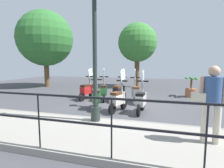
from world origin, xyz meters
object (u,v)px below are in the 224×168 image
pedestrian_with_bag (211,98)px  scooter_far_2 (104,91)px  scooter_far_1 (119,91)px  scooter_far_0 (135,92)px  scooter_far_3 (87,90)px  lamp_post_near (95,58)px  scooter_near_0 (141,100)px  tree_distant (137,43)px  potted_palm (191,89)px  scooter_near_2 (96,97)px  scooter_near_1 (118,99)px  tree_large (45,39)px

pedestrian_with_bag → scooter_far_2: bearing=51.4°
scooter_far_1 → scooter_far_2: size_ratio=1.00×
scooter_far_0 → scooter_far_3: size_ratio=1.00×
scooter_far_3 → pedestrian_with_bag: bearing=-119.8°
lamp_post_near → scooter_far_3: size_ratio=2.63×
scooter_near_0 → tree_distant: bearing=12.7°
tree_distant → scooter_far_0: size_ratio=3.06×
potted_palm → scooter_far_3: scooter_far_3 is taller
scooter_near_2 → scooter_far_0: (1.45, -1.32, 0.00)m
scooter_near_1 → scooter_far_3: same height
tree_distant → scooter_far_1: 5.91m
scooter_far_0 → scooter_far_2: bearing=73.4°
pedestrian_with_bag → scooter_far_2: size_ratio=1.03×
scooter_far_3 → potted_palm: bearing=-55.3°
scooter_far_1 → scooter_far_3: bearing=107.6°
tree_large → lamp_post_near: bearing=-136.2°
scooter_near_2 → scooter_far_3: size_ratio=1.00×
pedestrian_with_bag → scooter_far_0: 4.43m
pedestrian_with_bag → scooter_far_2: 5.36m
tree_distant → scooter_far_1: size_ratio=3.06×
tree_distant → scooter_near_1: bearing=-177.9°
scooter_near_1 → scooter_far_3: size_ratio=1.00×
potted_palm → scooter_near_1: 4.91m
scooter_near_2 → lamp_post_near: bearing=-177.3°
scooter_near_0 → scooter_near_1: 0.83m
lamp_post_near → tree_large: tree_large is taller
scooter_far_0 → scooter_far_1: same height
tree_distant → scooter_near_1: 7.47m
scooter_near_1 → scooter_far_2: size_ratio=1.00×
potted_palm → scooter_far_3: (-2.17, 5.04, 0.04)m
scooter_near_1 → tree_large: bearing=69.4°
tree_distant → scooter_near_1: tree_distant is taller
tree_large → scooter_far_0: 8.76m
lamp_post_near → scooter_near_2: lamp_post_near is taller
lamp_post_near → pedestrian_with_bag: size_ratio=2.55×
lamp_post_near → pedestrian_with_bag: (-0.67, -2.76, -0.86)m
scooter_near_0 → lamp_post_near: bearing=149.5°
pedestrian_with_bag → tree_large: 12.31m
lamp_post_near → scooter_far_0: size_ratio=2.63×
scooter_far_2 → scooter_far_3: same height
scooter_near_1 → pedestrian_with_bag: bearing=-115.0°
tree_distant → potted_palm: tree_distant is taller
scooter_near_0 → scooter_far_1: size_ratio=1.00×
scooter_near_0 → scooter_far_3: 3.25m
scooter_far_1 → tree_distant: bearing=14.8°
pedestrian_with_bag → scooter_near_2: 4.21m
scooter_near_0 → scooter_far_0: (1.57, 0.42, 0.00)m
scooter_near_2 → scooter_far_1: 1.64m
scooter_far_3 → scooter_far_0: bearing=-79.8°
scooter_far_3 → tree_large: bearing=64.8°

